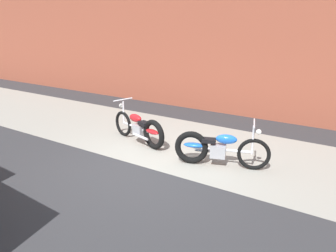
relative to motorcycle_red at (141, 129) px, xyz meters
name	(u,v)px	position (x,y,z in m)	size (l,w,h in m)	color
ground_plane	(142,166)	(0.87, -1.11, -0.40)	(80.00, 80.00, 0.00)	#2D2D30
sidewalk_slab	(184,142)	(0.87, 0.64, -0.40)	(36.00, 3.50, 0.01)	gray
brick_building_wall	(239,42)	(0.87, 4.09, 1.95)	(36.00, 0.50, 4.69)	brown
motorcycle_red	(141,129)	(0.00, 0.00, 0.00)	(1.96, 0.78, 1.03)	black
motorcycle_blue	(214,148)	(2.12, -0.23, 0.00)	(1.93, 0.86, 1.03)	black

